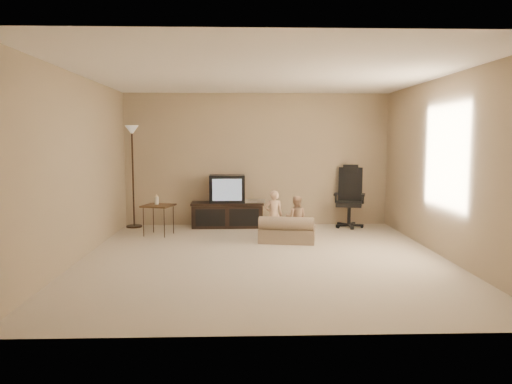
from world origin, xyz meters
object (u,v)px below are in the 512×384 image
at_px(office_chair, 349,205).
at_px(toddler_left, 274,215).
at_px(child_sofa, 287,232).
at_px(floor_lamp, 132,153).
at_px(side_table, 158,206).
at_px(tv_stand, 228,205).
at_px(toddler_right, 296,218).

height_order(office_chair, toddler_left, office_chair).
bearing_deg(child_sofa, floor_lamp, 161.72).
bearing_deg(side_table, office_chair, 11.37).
height_order(floor_lamp, child_sofa, floor_lamp).
height_order(tv_stand, floor_lamp, floor_lamp).
height_order(side_table, floor_lamp, floor_lamp).
distance_m(office_chair, child_sofa, 1.93).
height_order(floor_lamp, toddler_left, floor_lamp).
xyz_separation_m(toddler_left, toddler_right, (0.37, 0.01, -0.05)).
distance_m(tv_stand, office_chair, 2.28).
height_order(office_chair, floor_lamp, floor_lamp).
bearing_deg(toddler_left, child_sofa, 132.58).
bearing_deg(floor_lamp, child_sofa, -28.72).
height_order(side_table, toddler_right, toddler_right).
xyz_separation_m(tv_stand, toddler_right, (1.14, -1.25, -0.04)).
bearing_deg(toddler_left, tv_stand, -59.31).
bearing_deg(floor_lamp, office_chair, -1.37).
relative_size(toddler_left, toddler_right, 1.13).
bearing_deg(tv_stand, child_sofa, -57.20).
distance_m(tv_stand, toddler_left, 1.48).
bearing_deg(toddler_left, floor_lamp, -27.97).
xyz_separation_m(office_chair, side_table, (-3.44, -0.69, 0.09)).
relative_size(tv_stand, floor_lamp, 0.73).
xyz_separation_m(floor_lamp, child_sofa, (2.72, -1.49, -1.20)).
distance_m(child_sofa, toddler_left, 0.37).
xyz_separation_m(side_table, floor_lamp, (-0.58, 0.79, 0.87)).
relative_size(office_chair, toddler_left, 1.43).
relative_size(tv_stand, side_table, 1.94).
xyz_separation_m(office_chair, toddler_right, (-1.14, -1.18, -0.06)).
relative_size(office_chair, child_sofa, 1.22).
bearing_deg(child_sofa, tv_stand, 134.03).
xyz_separation_m(side_table, toddler_left, (1.94, -0.50, -0.10)).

